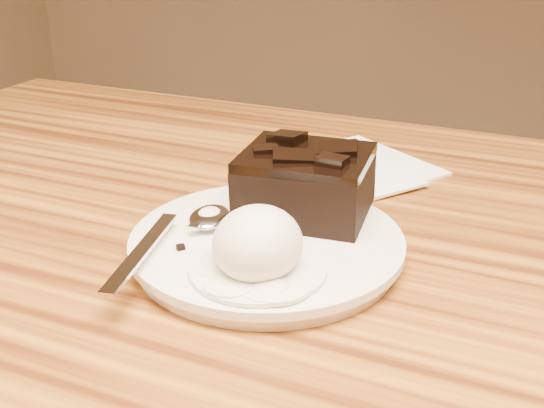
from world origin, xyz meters
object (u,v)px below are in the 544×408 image
at_px(napkin, 351,166).
at_px(plate, 267,246).
at_px(brownie, 305,187).
at_px(ice_cream_scoop, 258,243).
at_px(spoon, 210,219).

bearing_deg(napkin, plate, -91.07).
height_order(plate, brownie, brownie).
height_order(plate, ice_cream_scoop, ice_cream_scoop).
bearing_deg(spoon, brownie, 28.26).
bearing_deg(plate, spoon, 179.47).
distance_m(brownie, spoon, 0.08).
distance_m(spoon, napkin, 0.21).
bearing_deg(spoon, plate, -12.42).
relative_size(plate, spoon, 1.19).
height_order(plate, spoon, spoon).
relative_size(brownie, napkin, 0.69).
height_order(brownie, napkin, brownie).
height_order(spoon, napkin, spoon).
distance_m(plate, ice_cream_scoop, 0.06).
xyz_separation_m(plate, ice_cream_scoop, (0.02, -0.05, 0.03)).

